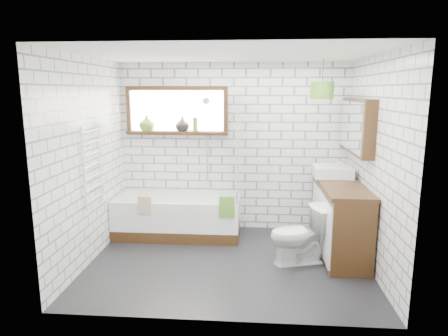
# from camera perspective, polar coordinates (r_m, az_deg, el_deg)

# --- Properties ---
(floor) EXTENTS (3.40, 2.60, 0.01)m
(floor) POSITION_cam_1_polar(r_m,az_deg,el_deg) (5.11, 0.54, -13.30)
(floor) COLOR black
(floor) RESTS_ON ground
(ceiling) EXTENTS (3.40, 2.60, 0.01)m
(ceiling) POSITION_cam_1_polar(r_m,az_deg,el_deg) (4.67, 0.59, 16.00)
(ceiling) COLOR white
(ceiling) RESTS_ON ground
(wall_back) EXTENTS (3.40, 0.01, 2.50)m
(wall_back) POSITION_cam_1_polar(r_m,az_deg,el_deg) (6.02, 1.40, 2.92)
(wall_back) COLOR white
(wall_back) RESTS_ON ground
(wall_front) EXTENTS (3.40, 0.01, 2.50)m
(wall_front) POSITION_cam_1_polar(r_m,az_deg,el_deg) (3.46, -0.89, -3.22)
(wall_front) COLOR white
(wall_front) RESTS_ON ground
(wall_left) EXTENTS (0.01, 2.60, 2.50)m
(wall_left) POSITION_cam_1_polar(r_m,az_deg,el_deg) (5.13, -18.79, 0.91)
(wall_left) COLOR white
(wall_left) RESTS_ON ground
(wall_right) EXTENTS (0.01, 2.60, 2.50)m
(wall_right) POSITION_cam_1_polar(r_m,az_deg,el_deg) (4.92, 20.78, 0.36)
(wall_right) COLOR white
(wall_right) RESTS_ON ground
(window) EXTENTS (1.52, 0.16, 0.68)m
(window) POSITION_cam_1_polar(r_m,az_deg,el_deg) (6.02, -6.78, 8.11)
(window) COLOR black
(window) RESTS_ON wall_back
(towel_radiator) EXTENTS (0.06, 0.52, 1.00)m
(towel_radiator) POSITION_cam_1_polar(r_m,az_deg,el_deg) (5.13, -18.29, 0.35)
(towel_radiator) COLOR white
(towel_radiator) RESTS_ON wall_left
(mirror_cabinet) EXTENTS (0.16, 1.20, 0.70)m
(mirror_cabinet) POSITION_cam_1_polar(r_m,az_deg,el_deg) (5.42, 18.45, 5.71)
(mirror_cabinet) COLOR black
(mirror_cabinet) RESTS_ON wall_right
(shower_riser) EXTENTS (0.02, 0.02, 1.30)m
(shower_riser) POSITION_cam_1_polar(r_m,az_deg,el_deg) (5.99, -2.45, 3.84)
(shower_riser) COLOR silver
(shower_riser) RESTS_ON wall_back
(bathtub) EXTENTS (1.79, 0.79, 0.58)m
(bathtub) POSITION_cam_1_polar(r_m,az_deg,el_deg) (5.94, -6.56, -6.77)
(bathtub) COLOR white
(bathtub) RESTS_ON floor
(shower_screen) EXTENTS (0.02, 0.72, 1.50)m
(shower_screen) POSITION_cam_1_polar(r_m,az_deg,el_deg) (5.61, 2.05, 3.14)
(shower_screen) COLOR white
(shower_screen) RESTS_ON bathtub
(towel_green) EXTENTS (0.21, 0.06, 0.28)m
(towel_green) POSITION_cam_1_polar(r_m,az_deg,el_deg) (5.39, 0.43, -5.56)
(towel_green) COLOR #4E8327
(towel_green) RESTS_ON bathtub
(towel_beige) EXTENTS (0.19, 0.05, 0.24)m
(towel_beige) POSITION_cam_1_polar(r_m,az_deg,el_deg) (5.58, -11.26, -5.20)
(towel_beige) COLOR tan
(towel_beige) RESTS_ON bathtub
(vanity) EXTENTS (0.53, 1.64, 0.94)m
(vanity) POSITION_cam_1_polar(r_m,az_deg,el_deg) (5.48, 16.13, -6.71)
(vanity) COLOR black
(vanity) RESTS_ON floor
(basin) EXTENTS (0.50, 0.44, 0.15)m
(basin) POSITION_cam_1_polar(r_m,az_deg,el_deg) (5.63, 15.21, -0.48)
(basin) COLOR white
(basin) RESTS_ON vanity
(tap) EXTENTS (0.04, 0.04, 0.16)m
(tap) POSITION_cam_1_polar(r_m,az_deg,el_deg) (5.65, 16.83, 0.09)
(tap) COLOR silver
(tap) RESTS_ON vanity
(toilet) EXTENTS (0.58, 0.79, 0.72)m
(toilet) POSITION_cam_1_polar(r_m,az_deg,el_deg) (5.03, 10.65, -9.39)
(toilet) COLOR white
(toilet) RESTS_ON floor
(vase_olive) EXTENTS (0.28, 0.28, 0.24)m
(vase_olive) POSITION_cam_1_polar(r_m,az_deg,el_deg) (6.11, -10.98, 6.14)
(vase_olive) COLOR #558829
(vase_olive) RESTS_ON window
(vase_dark) EXTENTS (0.27, 0.27, 0.21)m
(vase_dark) POSITION_cam_1_polar(r_m,az_deg,el_deg) (5.99, -5.98, 6.07)
(vase_dark) COLOR black
(vase_dark) RESTS_ON window
(bottle) EXTENTS (0.07, 0.07, 0.21)m
(bottle) POSITION_cam_1_polar(r_m,az_deg,el_deg) (5.96, -4.13, 6.04)
(bottle) COLOR #558829
(bottle) RESTS_ON window
(pendant) EXTENTS (0.30, 0.30, 0.22)m
(pendant) POSITION_cam_1_polar(r_m,az_deg,el_deg) (5.38, 13.83, 10.72)
(pendant) COLOR #4E8327
(pendant) RESTS_ON ceiling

